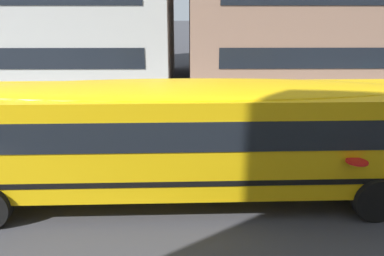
% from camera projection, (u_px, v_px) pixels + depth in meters
% --- Properties ---
extents(ground_plane, '(400.00, 400.00, 0.00)m').
position_uv_depth(ground_plane, '(258.00, 168.00, 10.02)').
color(ground_plane, '#38383D').
extents(sidewalk_far, '(120.00, 3.00, 0.01)m').
position_uv_depth(sidewalk_far, '(227.00, 100.00, 17.74)').
color(sidewalk_far, gray).
rests_on(sidewalk_far, ground_plane).
extents(lane_centreline, '(110.00, 0.16, 0.01)m').
position_uv_depth(lane_centreline, '(258.00, 168.00, 10.01)').
color(lane_centreline, silver).
rests_on(lane_centreline, ground_plane).
extents(school_bus, '(12.41, 2.94, 2.76)m').
position_uv_depth(school_bus, '(194.00, 131.00, 8.01)').
color(school_bus, yellow).
rests_on(school_bus, ground_plane).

